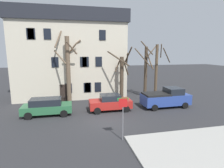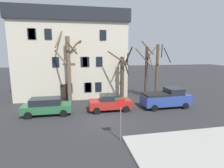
{
  "view_description": "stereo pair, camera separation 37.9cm",
  "coord_description": "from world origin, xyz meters",
  "px_view_note": "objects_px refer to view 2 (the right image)",
  "views": [
    {
      "loc": [
        -2.83,
        -14.84,
        6.08
      ],
      "look_at": [
        1.42,
        4.13,
        2.54
      ],
      "focal_mm": 29.05,
      "sensor_mm": 36.0,
      "label": 1
    },
    {
      "loc": [
        -2.46,
        -14.92,
        6.08
      ],
      "look_at": [
        1.42,
        4.13,
        2.54
      ],
      "focal_mm": 29.05,
      "sensor_mm": 36.0,
      "label": 2
    }
  ],
  "objects_px": {
    "bicycle_leaning": "(63,99)",
    "car_green_wagon": "(47,106)",
    "tree_bare_mid": "(122,75)",
    "tree_bare_far": "(146,70)",
    "tree_bare_end": "(157,70)",
    "tree_bare_near": "(68,67)",
    "pickup_truck_blue": "(166,98)",
    "street_sign_pole": "(121,111)",
    "car_red_sedan": "(110,102)",
    "building_main": "(72,54)"
  },
  "relations": [
    {
      "from": "building_main",
      "to": "tree_bare_far",
      "type": "xyz_separation_m",
      "value": [
        9.55,
        -3.31,
        -2.06
      ]
    },
    {
      "from": "tree_bare_end",
      "to": "pickup_truck_blue",
      "type": "xyz_separation_m",
      "value": [
        -0.61,
        -3.79,
        -2.74
      ]
    },
    {
      "from": "building_main",
      "to": "pickup_truck_blue",
      "type": "bearing_deg",
      "value": -39.16
    },
    {
      "from": "tree_bare_far",
      "to": "pickup_truck_blue",
      "type": "bearing_deg",
      "value": -84.95
    },
    {
      "from": "tree_bare_end",
      "to": "street_sign_pole",
      "type": "distance_m",
      "value": 12.59
    },
    {
      "from": "tree_bare_near",
      "to": "building_main",
      "type": "bearing_deg",
      "value": 83.99
    },
    {
      "from": "tree_bare_mid",
      "to": "pickup_truck_blue",
      "type": "height_order",
      "value": "tree_bare_mid"
    },
    {
      "from": "building_main",
      "to": "car_red_sedan",
      "type": "xyz_separation_m",
      "value": [
        3.74,
        -8.0,
        -4.82
      ]
    },
    {
      "from": "tree_bare_far",
      "to": "bicycle_leaning",
      "type": "distance_m",
      "value": 11.24
    },
    {
      "from": "car_green_wagon",
      "to": "car_red_sedan",
      "type": "height_order",
      "value": "car_red_sedan"
    },
    {
      "from": "tree_bare_near",
      "to": "tree_bare_mid",
      "type": "height_order",
      "value": "tree_bare_near"
    },
    {
      "from": "tree_bare_end",
      "to": "street_sign_pole",
      "type": "height_order",
      "value": "tree_bare_end"
    },
    {
      "from": "tree_bare_end",
      "to": "car_green_wagon",
      "type": "bearing_deg",
      "value": -164.09
    },
    {
      "from": "car_green_wagon",
      "to": "tree_bare_mid",
      "type": "bearing_deg",
      "value": 22.98
    },
    {
      "from": "bicycle_leaning",
      "to": "car_green_wagon",
      "type": "bearing_deg",
      "value": -105.7
    },
    {
      "from": "car_red_sedan",
      "to": "bicycle_leaning",
      "type": "distance_m",
      "value": 6.65
    },
    {
      "from": "street_sign_pole",
      "to": "bicycle_leaning",
      "type": "xyz_separation_m",
      "value": [
        -4.46,
        10.84,
        -1.73
      ]
    },
    {
      "from": "car_red_sedan",
      "to": "street_sign_pole",
      "type": "bearing_deg",
      "value": -94.44
    },
    {
      "from": "car_green_wagon",
      "to": "pickup_truck_blue",
      "type": "bearing_deg",
      "value": -0.31
    },
    {
      "from": "tree_bare_mid",
      "to": "pickup_truck_blue",
      "type": "relative_size",
      "value": 1.27
    },
    {
      "from": "tree_bare_near",
      "to": "car_green_wagon",
      "type": "distance_m",
      "value": 5.61
    },
    {
      "from": "car_red_sedan",
      "to": "pickup_truck_blue",
      "type": "xyz_separation_m",
      "value": [
        6.23,
        -0.13,
        0.17
      ]
    },
    {
      "from": "tree_bare_end",
      "to": "street_sign_pole",
      "type": "xyz_separation_m",
      "value": [
        -7.34,
        -10.09,
        -1.66
      ]
    },
    {
      "from": "building_main",
      "to": "tree_bare_mid",
      "type": "height_order",
      "value": "building_main"
    },
    {
      "from": "tree_bare_end",
      "to": "car_red_sedan",
      "type": "xyz_separation_m",
      "value": [
        -6.84,
        -3.66,
        -2.91
      ]
    },
    {
      "from": "building_main",
      "to": "tree_bare_far",
      "type": "relative_size",
      "value": 1.97
    },
    {
      "from": "building_main",
      "to": "car_green_wagon",
      "type": "distance_m",
      "value": 9.7
    },
    {
      "from": "tree_bare_far",
      "to": "bicycle_leaning",
      "type": "relative_size",
      "value": 4.21
    },
    {
      "from": "tree_bare_far",
      "to": "street_sign_pole",
      "type": "bearing_deg",
      "value": -119.56
    },
    {
      "from": "tree_bare_mid",
      "to": "car_red_sedan",
      "type": "bearing_deg",
      "value": -122.38
    },
    {
      "from": "tree_bare_end",
      "to": "pickup_truck_blue",
      "type": "bearing_deg",
      "value": -99.17
    },
    {
      "from": "building_main",
      "to": "bicycle_leaning",
      "type": "distance_m",
      "value": 6.51
    },
    {
      "from": "building_main",
      "to": "tree_bare_end",
      "type": "xyz_separation_m",
      "value": [
        10.59,
        -4.33,
        -1.91
      ]
    },
    {
      "from": "building_main",
      "to": "tree_bare_mid",
      "type": "bearing_deg",
      "value": -36.83
    },
    {
      "from": "building_main",
      "to": "tree_bare_end",
      "type": "bearing_deg",
      "value": -22.27
    },
    {
      "from": "tree_bare_near",
      "to": "street_sign_pole",
      "type": "distance_m",
      "value": 11.17
    },
    {
      "from": "tree_bare_end",
      "to": "tree_bare_near",
      "type": "bearing_deg",
      "value": 178.88
    },
    {
      "from": "car_red_sedan",
      "to": "street_sign_pole",
      "type": "distance_m",
      "value": 6.57
    },
    {
      "from": "tree_bare_mid",
      "to": "tree_bare_far",
      "type": "relative_size",
      "value": 0.9
    },
    {
      "from": "building_main",
      "to": "tree_bare_end",
      "type": "height_order",
      "value": "building_main"
    },
    {
      "from": "tree_bare_near",
      "to": "tree_bare_far",
      "type": "xyz_separation_m",
      "value": [
        9.98,
        0.81,
        -0.7
      ]
    },
    {
      "from": "tree_bare_mid",
      "to": "car_green_wagon",
      "type": "relative_size",
      "value": 1.44
    },
    {
      "from": "street_sign_pole",
      "to": "bicycle_leaning",
      "type": "bearing_deg",
      "value": 112.36
    },
    {
      "from": "tree_bare_far",
      "to": "tree_bare_end",
      "type": "distance_m",
      "value": 1.47
    },
    {
      "from": "tree_bare_near",
      "to": "pickup_truck_blue",
      "type": "relative_size",
      "value": 1.7
    },
    {
      "from": "car_red_sedan",
      "to": "building_main",
      "type": "bearing_deg",
      "value": 115.07
    },
    {
      "from": "car_green_wagon",
      "to": "street_sign_pole",
      "type": "distance_m",
      "value": 8.65
    },
    {
      "from": "tree_bare_mid",
      "to": "car_green_wagon",
      "type": "xyz_separation_m",
      "value": [
        -8.44,
        -3.58,
        -2.3
      ]
    },
    {
      "from": "car_red_sedan",
      "to": "pickup_truck_blue",
      "type": "distance_m",
      "value": 6.24
    },
    {
      "from": "tree_bare_near",
      "to": "car_green_wagon",
      "type": "height_order",
      "value": "tree_bare_near"
    }
  ]
}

